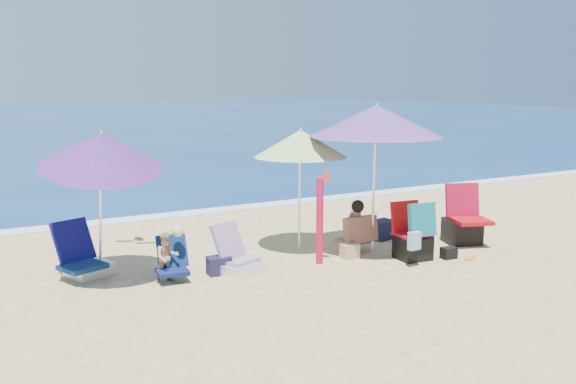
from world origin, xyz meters
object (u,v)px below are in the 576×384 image
chair_rainbow (238,261)px  camp_chair_left (463,226)px  umbrella_turquoise (376,121)px  umbrella_blue (101,151)px  person_left (169,256)px  furled_umbrella (321,212)px  chair_navy (84,262)px  camp_chair_right (413,238)px  umbrella_striped (300,144)px  person_center (357,227)px

chair_rainbow → camp_chair_left: 4.18m
umbrella_turquoise → umbrella_blue: (-4.23, 0.55, -0.31)m
person_left → chair_rainbow: bearing=-9.6°
furled_umbrella → chair_rainbow: furled_umbrella is taller
umbrella_blue → chair_navy: bearing=115.6°
chair_navy → camp_chair_right: camp_chair_right is taller
camp_chair_left → chair_rainbow: bearing=175.4°
umbrella_striped → furled_umbrella: size_ratio=1.38×
furled_umbrella → chair_navy: (-3.34, 1.15, -0.60)m
chair_navy → person_center: (4.21, -0.89, 0.21)m
furled_umbrella → chair_rainbow: size_ratio=1.73×
camp_chair_left → camp_chair_right: 1.48m
umbrella_turquoise → chair_navy: 4.97m
furled_umbrella → camp_chair_left: size_ratio=1.42×
person_left → chair_navy: bearing=140.6°
chair_navy → person_left: chair_navy is taller
umbrella_turquoise → umbrella_striped: size_ratio=1.21×
camp_chair_right → umbrella_blue: bearing=164.8°
person_left → umbrella_blue: bearing=155.2°
furled_umbrella → person_center: 0.99m
umbrella_blue → camp_chair_right: (4.52, -1.23, -1.52)m
person_left → camp_chair_right: bearing=-13.0°
furled_umbrella → chair_rainbow: bearing=173.1°
camp_chair_right → umbrella_turquoise: bearing=112.8°
umbrella_blue → chair_rainbow: size_ratio=2.65×
person_center → person_left: 3.21m
umbrella_turquoise → chair_navy: bearing=167.2°
umbrella_striped → camp_chair_left: size_ratio=1.96×
umbrella_striped → camp_chair_right: (1.27, -1.39, -1.45)m
umbrella_turquoise → camp_chair_right: (0.28, -0.67, -1.83)m
umbrella_striped → umbrella_turquoise: bearing=-35.9°
umbrella_striped → camp_chair_left: bearing=-20.7°
person_left → umbrella_striped: bearing=12.0°
umbrella_striped → person_left: bearing=-168.0°
umbrella_blue → person_center: 4.26m
chair_rainbow → person_left: size_ratio=1.09×
umbrella_blue → camp_chair_right: size_ratio=2.40×
umbrella_turquoise → chair_navy: size_ratio=2.64×
chair_rainbow → person_center: (2.20, 0.10, 0.24)m
umbrella_striped → camp_chair_right: size_ratio=2.16×
umbrella_turquoise → person_center: (-0.24, 0.12, -1.74)m
umbrella_turquoise → chair_rainbow: umbrella_turquoise is taller
furled_umbrella → chair_rainbow: (-1.33, 0.16, -0.63)m
umbrella_striped → person_center: 1.66m
furled_umbrella → chair_navy: size_ratio=1.57×
furled_umbrella → person_center: furled_umbrella is taller
umbrella_blue → chair_navy: (-0.22, 0.46, -1.65)m
umbrella_turquoise → camp_chair_left: 2.55m
umbrella_blue → umbrella_turquoise: bearing=-7.4°
umbrella_turquoise → camp_chair_left: size_ratio=2.38×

